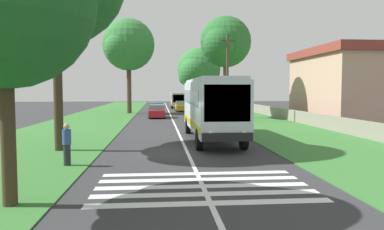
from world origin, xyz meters
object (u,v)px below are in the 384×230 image
Objects in this scene: roadside_tree_right_1 at (224,44)px; utility_pole at (227,77)px; trailing_car_1 at (156,109)px; coach_bus at (211,105)px; pedestrian at (67,144)px; roadside_tree_right_0 at (198,70)px; roadside_tree_left_0 at (128,46)px; trailing_car_2 at (182,106)px; trailing_minibus_0 at (178,99)px; roadside_building at (342,84)px; roadside_tree_right_2 at (188,77)px; trailing_car_0 at (157,112)px.

roadside_tree_right_1 is 1.32× the size of utility_pole.
utility_pole is at bearing -151.65° from trailing_car_1.
coach_bus is 25.10m from trailing_car_1.
coach_bus is 6.60× the size of pedestrian.
trailing_car_1 is 0.44× the size of roadside_tree_right_0.
coach_bus is 18.37m from roadside_tree_right_1.
roadside_tree_right_0 is (11.20, -10.19, -2.48)m from roadside_tree_left_0.
trailing_car_2 is 8.16m from trailing_minibus_0.
roadside_tree_left_0 reaches higher than roadside_building.
utility_pole is at bearing 179.91° from roadside_tree_right_2.
trailing_car_2 is 23.58m from roadside_building.
trailing_car_1 is at bearing 152.01° from roadside_tree_right_0.
roadside_tree_right_0 is 27.29m from roadside_building.
roadside_tree_left_0 is 1.44× the size of roadside_tree_right_2.
trailing_car_1 is 7.22m from trailing_car_2.
coach_bus is 59.83m from roadside_tree_right_2.
trailing_car_0 and trailing_car_2 have the same top height.
trailing_car_1 and trailing_car_2 have the same top height.
trailing_minibus_0 is (20.86, -3.29, 0.88)m from trailing_car_0.
trailing_car_2 is (6.21, -3.67, 0.00)m from trailing_car_1.
trailing_minibus_0 is 0.61× the size of roadside_tree_right_0.
coach_bus is 0.87× the size of roadside_building.
trailing_car_0 is at bearing -154.69° from roadside_tree_left_0.
roadside_building is (0.68, -11.54, -0.68)m from utility_pole.
trailing_car_1 is 14.83m from utility_pole.
pedestrian is at bearing 171.37° from roadside_tree_right_2.
trailing_minibus_0 is 30.30m from roadside_building.
trailing_car_2 is at bearing 173.55° from roadside_tree_right_2.
trailing_car_2 is 29.27m from roadside_tree_right_2.
trailing_car_1 is 1.00× the size of trailing_car_2.
trailing_minibus_0 is at bearing -8.26° from pedestrian.
trailing_minibus_0 is at bearing -13.66° from trailing_car_1.
utility_pole is (-12.66, -6.83, 3.62)m from trailing_car_1.
roadside_tree_left_0 is at bearing 0.43° from pedestrian.
trailing_minibus_0 is at bearing 9.94° from roadside_tree_right_1.
trailing_car_2 is 0.51× the size of roadside_tree_right_2.
roadside_tree_right_1 is 0.84× the size of roadside_building.
coach_bus is 10.22m from pedestrian.
coach_bus is 39.13m from trailing_minibus_0.
trailing_car_1 is at bearing -110.76° from roadside_tree_left_0.
trailing_car_0 is at bearing -178.30° from trailing_car_1.
trailing_car_1 is 35.89m from roadside_tree_right_2.
roadside_tree_right_2 reaches higher than pedestrian.
roadside_tree_left_0 is 1.12× the size of roadside_tree_right_1.
roadside_building is at bearing -46.87° from pedestrian.
roadside_tree_left_0 reaches higher than utility_pole.
trailing_car_1 is 14.77m from trailing_minibus_0.
trailing_car_0 is 19.20m from roadside_building.
trailing_car_0 is 13.22m from trailing_car_2.
roadside_tree_right_2 is (22.29, -0.24, -0.24)m from roadside_tree_right_0.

